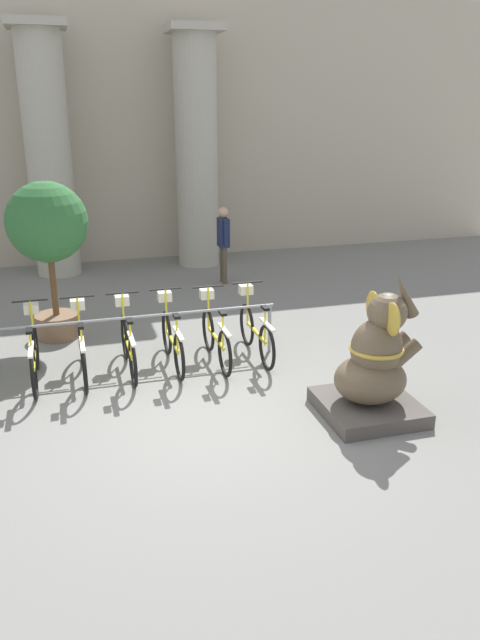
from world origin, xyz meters
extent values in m
plane|color=slate|center=(0.00, 0.00, 0.00)|extent=(60.00, 60.00, 0.00)
cube|color=#B2A893|center=(0.00, 8.60, 3.00)|extent=(20.00, 0.20, 6.00)
cylinder|color=#ADA899|center=(-1.59, 7.60, 2.50)|extent=(0.94, 0.94, 5.00)
cube|color=#ADA899|center=(-1.59, 7.60, 5.08)|extent=(1.17, 1.17, 0.16)
cylinder|color=#ADA899|center=(1.59, 7.60, 2.50)|extent=(0.94, 0.94, 5.00)
cube|color=#ADA899|center=(1.59, 7.60, 5.08)|extent=(1.17, 1.17, 0.16)
cylinder|color=gray|center=(1.43, 1.95, 0.38)|extent=(0.05, 0.05, 0.75)
cylinder|color=gray|center=(-0.71, 1.95, 0.75)|extent=(4.40, 0.04, 0.04)
torus|color=black|center=(-1.98, 2.27, 0.33)|extent=(0.05, 0.66, 0.66)
torus|color=black|center=(-1.98, 1.27, 0.33)|extent=(0.05, 0.66, 0.66)
cube|color=yellow|center=(-1.98, 1.77, 0.38)|extent=(0.04, 0.90, 0.04)
cube|color=silver|center=(-1.98, 1.27, 0.68)|extent=(0.06, 0.55, 0.03)
cylinder|color=yellow|center=(-1.98, 1.37, 0.60)|extent=(0.03, 0.03, 0.54)
cube|color=black|center=(-1.98, 1.37, 0.90)|extent=(0.08, 0.18, 0.04)
cylinder|color=yellow|center=(-1.98, 2.23, 0.68)|extent=(0.03, 0.03, 0.70)
cylinder|color=black|center=(-1.98, 2.23, 1.03)|extent=(0.48, 0.03, 0.03)
cube|color=silver|center=(-1.98, 2.33, 0.89)|extent=(0.20, 0.16, 0.14)
torus|color=black|center=(-1.35, 2.27, 0.33)|extent=(0.05, 0.66, 0.66)
torus|color=black|center=(-1.35, 1.28, 0.33)|extent=(0.05, 0.66, 0.66)
cube|color=yellow|center=(-1.35, 1.77, 0.38)|extent=(0.04, 0.90, 0.04)
cube|color=silver|center=(-1.35, 1.28, 0.68)|extent=(0.06, 0.55, 0.03)
cylinder|color=yellow|center=(-1.35, 1.38, 0.60)|extent=(0.03, 0.03, 0.54)
cube|color=black|center=(-1.35, 1.38, 0.90)|extent=(0.08, 0.18, 0.04)
cylinder|color=yellow|center=(-1.35, 2.23, 0.68)|extent=(0.03, 0.03, 0.70)
cylinder|color=black|center=(-1.35, 2.23, 1.03)|extent=(0.48, 0.03, 0.03)
cube|color=silver|center=(-1.35, 2.33, 0.89)|extent=(0.20, 0.16, 0.14)
torus|color=black|center=(-0.71, 2.29, 0.33)|extent=(0.05, 0.66, 0.66)
torus|color=black|center=(-0.71, 1.29, 0.33)|extent=(0.05, 0.66, 0.66)
cube|color=yellow|center=(-0.71, 1.79, 0.38)|extent=(0.04, 0.90, 0.04)
cube|color=silver|center=(-0.71, 1.29, 0.68)|extent=(0.06, 0.55, 0.03)
cylinder|color=yellow|center=(-0.71, 1.39, 0.60)|extent=(0.03, 0.03, 0.54)
cube|color=black|center=(-0.71, 1.39, 0.90)|extent=(0.08, 0.18, 0.04)
cylinder|color=yellow|center=(-0.71, 2.25, 0.68)|extent=(0.03, 0.03, 0.70)
cylinder|color=black|center=(-0.71, 2.25, 1.03)|extent=(0.48, 0.03, 0.03)
cube|color=silver|center=(-0.71, 2.35, 0.89)|extent=(0.20, 0.16, 0.14)
torus|color=black|center=(-0.08, 2.32, 0.33)|extent=(0.05, 0.66, 0.66)
torus|color=black|center=(-0.08, 1.32, 0.33)|extent=(0.05, 0.66, 0.66)
cube|color=yellow|center=(-0.08, 1.82, 0.38)|extent=(0.04, 0.90, 0.04)
cube|color=silver|center=(-0.08, 1.32, 0.68)|extent=(0.06, 0.55, 0.03)
cylinder|color=yellow|center=(-0.08, 1.42, 0.60)|extent=(0.03, 0.03, 0.54)
cube|color=black|center=(-0.08, 1.42, 0.90)|extent=(0.08, 0.18, 0.04)
cylinder|color=yellow|center=(-0.08, 2.28, 0.68)|extent=(0.03, 0.03, 0.70)
cylinder|color=black|center=(-0.08, 2.28, 1.03)|extent=(0.48, 0.03, 0.03)
cube|color=silver|center=(-0.08, 2.38, 0.89)|extent=(0.20, 0.16, 0.14)
torus|color=black|center=(0.55, 2.27, 0.33)|extent=(0.05, 0.66, 0.66)
torus|color=black|center=(0.55, 1.27, 0.33)|extent=(0.05, 0.66, 0.66)
cube|color=yellow|center=(0.55, 1.77, 0.38)|extent=(0.04, 0.90, 0.04)
cube|color=silver|center=(0.55, 1.27, 0.68)|extent=(0.06, 0.55, 0.03)
cylinder|color=yellow|center=(0.55, 1.37, 0.60)|extent=(0.03, 0.03, 0.54)
cube|color=black|center=(0.55, 1.37, 0.90)|extent=(0.08, 0.18, 0.04)
cylinder|color=yellow|center=(0.55, 2.23, 0.68)|extent=(0.03, 0.03, 0.70)
cylinder|color=black|center=(0.55, 2.23, 1.03)|extent=(0.48, 0.03, 0.03)
cube|color=silver|center=(0.55, 2.33, 0.89)|extent=(0.20, 0.16, 0.14)
torus|color=black|center=(1.18, 2.32, 0.33)|extent=(0.05, 0.66, 0.66)
torus|color=black|center=(1.18, 1.32, 0.33)|extent=(0.05, 0.66, 0.66)
cube|color=yellow|center=(1.18, 1.82, 0.38)|extent=(0.04, 0.90, 0.04)
cube|color=silver|center=(1.18, 1.32, 0.68)|extent=(0.06, 0.55, 0.03)
cylinder|color=yellow|center=(1.18, 1.42, 0.60)|extent=(0.03, 0.03, 0.54)
cube|color=black|center=(1.18, 1.42, 0.90)|extent=(0.08, 0.18, 0.04)
cylinder|color=yellow|center=(1.18, 2.28, 0.68)|extent=(0.03, 0.03, 0.70)
cylinder|color=black|center=(1.18, 2.28, 1.03)|extent=(0.48, 0.03, 0.03)
cube|color=silver|center=(1.18, 2.38, 0.89)|extent=(0.20, 0.16, 0.14)
cube|color=#4C4742|center=(1.95, -0.32, 0.09)|extent=(1.15, 1.15, 0.18)
ellipsoid|color=brown|center=(1.95, -0.32, 0.47)|extent=(0.89, 0.78, 0.58)
ellipsoid|color=brown|center=(2.00, -0.32, 0.86)|extent=(0.63, 0.58, 0.73)
sphere|color=brown|center=(2.11, -0.32, 1.31)|extent=(0.47, 0.47, 0.47)
ellipsoid|color=#B79333|center=(2.05, -0.08, 1.31)|extent=(0.08, 0.33, 0.40)
ellipsoid|color=#B79333|center=(2.05, -0.55, 1.31)|extent=(0.08, 0.33, 0.40)
cone|color=brown|center=(2.32, -0.32, 1.51)|extent=(0.40, 0.17, 0.59)
cylinder|color=brown|center=(2.29, -0.18, 0.78)|extent=(0.47, 0.16, 0.42)
cylinder|color=brown|center=(2.29, -0.45, 0.78)|extent=(0.47, 0.16, 0.42)
torus|color=#B79333|center=(2.00, -0.32, 0.86)|extent=(0.66, 0.66, 0.05)
cylinder|color=brown|center=(1.74, 5.94, 0.39)|extent=(0.11, 0.11, 0.78)
cylinder|color=brown|center=(1.74, 5.77, 0.39)|extent=(0.11, 0.11, 0.78)
cube|color=#1E284C|center=(1.74, 5.86, 1.07)|extent=(0.20, 0.32, 0.59)
sphere|color=tan|center=(1.74, 5.86, 1.49)|extent=(0.21, 0.21, 0.21)
cylinder|color=#1E284C|center=(1.74, 6.06, 1.10)|extent=(0.07, 0.07, 0.53)
cylinder|color=#1E284C|center=(1.74, 5.66, 1.10)|extent=(0.07, 0.07, 0.53)
cylinder|color=brown|center=(-1.67, 3.50, 0.19)|extent=(0.70, 0.70, 0.38)
cylinder|color=brown|center=(-1.67, 3.50, 0.89)|extent=(0.10, 0.10, 1.00)
sphere|color=#2D6633|center=(-1.67, 3.50, 1.89)|extent=(1.25, 1.25, 1.25)
camera|label=1|loc=(-1.46, -6.47, 3.65)|focal=35.00mm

